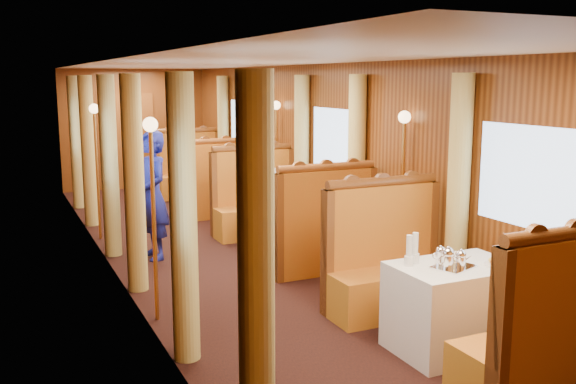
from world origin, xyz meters
TOP-DOWN VIEW (x-y plane):
  - floor at (0.00, 0.00)m, footprint 3.00×12.00m
  - ceiling at (0.00, 0.00)m, footprint 3.00×12.00m
  - wall_far at (0.00, 6.00)m, footprint 3.00×0.01m
  - wall_left at (-1.50, 0.00)m, footprint 0.01×12.00m
  - wall_right at (1.50, 0.00)m, footprint 0.01×12.00m
  - doorway_far at (0.00, 5.97)m, footprint 0.80×0.04m
  - table_near at (0.75, -3.50)m, footprint 1.05×0.72m
  - banquette_near_fwd at (0.75, -4.51)m, footprint 1.30×0.55m
  - banquette_near_aft at (0.75, -2.49)m, footprint 1.30×0.55m
  - table_mid at (0.75, 0.00)m, footprint 1.05×0.72m
  - banquette_mid_fwd at (0.75, -1.01)m, footprint 1.30×0.55m
  - banquette_mid_aft at (0.75, 1.01)m, footprint 1.30×0.55m
  - table_far at (0.75, 3.50)m, footprint 1.05×0.72m
  - banquette_far_fwd at (0.75, 2.49)m, footprint 1.30×0.55m
  - banquette_far_aft at (0.75, 4.51)m, footprint 1.30×0.55m
  - tea_tray at (0.67, -3.56)m, footprint 0.41×0.36m
  - teapot_left at (0.60, -3.56)m, footprint 0.19×0.15m
  - teapot_right at (0.71, -3.59)m, footprint 0.16×0.13m
  - teapot_back at (0.64, -3.41)m, footprint 0.15×0.12m
  - fruit_plate at (1.05, -3.65)m, footprint 0.21×0.21m
  - cup_inboard at (0.36, -3.35)m, footprint 0.08×0.08m
  - cup_outboard at (0.46, -3.31)m, footprint 0.08×0.08m
  - rose_vase_mid at (0.78, 0.04)m, footprint 0.06×0.06m
  - rose_vase_far at (0.71, 3.49)m, footprint 0.06×0.06m
  - window_left_near at (-1.49, -3.50)m, footprint 0.01×1.20m
  - curtain_left_near_a at (-1.38, -4.28)m, footprint 0.22×0.22m
  - curtain_left_near_b at (-1.38, -2.72)m, footprint 0.22×0.22m
  - window_right_near at (1.49, -3.50)m, footprint 0.01×1.20m
  - curtain_right_near_b at (1.38, -2.72)m, footprint 0.22×0.22m
  - window_left_mid at (-1.49, 0.00)m, footprint 0.01×1.20m
  - curtain_left_mid_a at (-1.38, -0.78)m, footprint 0.22×0.22m
  - curtain_left_mid_b at (-1.38, 0.78)m, footprint 0.22×0.22m
  - window_right_mid at (1.49, 0.00)m, footprint 0.01×1.20m
  - curtain_right_mid_a at (1.38, -0.78)m, footprint 0.22×0.22m
  - curtain_right_mid_b at (1.38, 0.78)m, footprint 0.22×0.22m
  - window_left_far at (-1.49, 3.50)m, footprint 0.01×1.20m
  - curtain_left_far_a at (-1.38, 2.72)m, footprint 0.22×0.22m
  - curtain_left_far_b at (-1.38, 4.28)m, footprint 0.22×0.22m
  - window_right_far at (1.49, 3.50)m, footprint 0.01×1.20m
  - curtain_right_far_a at (1.38, 2.72)m, footprint 0.22×0.22m
  - curtain_right_far_b at (1.38, 4.28)m, footprint 0.22×0.22m
  - sconce_left_fore at (-1.40, -1.75)m, footprint 0.14×0.14m
  - sconce_right_fore at (1.40, -1.75)m, footprint 0.14×0.14m
  - sconce_left_aft at (-1.40, 1.75)m, footprint 0.14×0.14m
  - sconce_right_aft at (1.40, 1.75)m, footprint 0.14×0.14m
  - steward at (-0.92, 0.40)m, footprint 0.48×0.65m
  - passenger at (0.75, 0.78)m, footprint 0.40×0.44m

SIDE VIEW (x-z plane):
  - floor at x=0.00m, z-range -0.01..0.01m
  - table_near at x=0.75m, z-range 0.00..0.75m
  - table_mid at x=0.75m, z-range 0.00..0.75m
  - table_far at x=0.75m, z-range 0.00..0.75m
  - banquette_near_fwd at x=0.75m, z-range -0.25..1.09m
  - banquette_near_aft at x=0.75m, z-range -0.25..1.09m
  - banquette_mid_fwd at x=0.75m, z-range -0.25..1.09m
  - banquette_mid_aft at x=0.75m, z-range -0.25..1.09m
  - banquette_far_fwd at x=0.75m, z-range -0.25..1.09m
  - banquette_far_aft at x=0.75m, z-range -0.25..1.09m
  - passenger at x=0.75m, z-range 0.36..1.12m
  - tea_tray at x=0.67m, z-range 0.75..0.76m
  - fruit_plate at x=1.05m, z-range 0.74..0.80m
  - teapot_back at x=0.64m, z-range 0.75..0.87m
  - teapot_right at x=0.71m, z-range 0.75..0.87m
  - teapot_left at x=0.60m, z-range 0.75..0.89m
  - steward at x=-0.92m, z-range 0.00..1.65m
  - cup_inboard at x=0.36m, z-range 0.72..0.99m
  - cup_outboard at x=0.46m, z-range 0.72..0.99m
  - rose_vase_mid at x=0.78m, z-range 0.75..1.11m
  - rose_vase_far at x=0.71m, z-range 0.75..1.11m
  - doorway_far at x=0.00m, z-range 0.00..2.00m
  - curtain_left_near_a at x=-1.38m, z-range 0.00..2.35m
  - curtain_left_near_b at x=-1.38m, z-range 0.00..2.35m
  - curtain_right_near_b at x=1.38m, z-range 0.00..2.35m
  - curtain_left_mid_a at x=-1.38m, z-range 0.00..2.35m
  - curtain_left_mid_b at x=-1.38m, z-range 0.00..2.35m
  - curtain_right_mid_a at x=1.38m, z-range 0.00..2.35m
  - curtain_right_mid_b at x=1.38m, z-range 0.00..2.35m
  - curtain_left_far_a at x=-1.38m, z-range 0.00..2.35m
  - curtain_left_far_b at x=-1.38m, z-range 0.00..2.35m
  - curtain_right_far_a at x=1.38m, z-range 0.00..2.35m
  - curtain_right_far_b at x=1.38m, z-range 0.00..2.35m
  - wall_far at x=0.00m, z-range 0.00..2.50m
  - wall_left at x=-1.50m, z-range 0.00..2.50m
  - wall_right at x=1.50m, z-range 0.00..2.50m
  - sconce_left_fore at x=-1.40m, z-range 0.41..2.36m
  - sconce_right_fore at x=1.40m, z-range 0.41..2.36m
  - sconce_left_aft at x=-1.40m, z-range 0.41..2.36m
  - sconce_right_aft at x=1.40m, z-range 0.41..2.36m
  - window_left_near at x=-1.49m, z-range 1.00..1.90m
  - window_right_near at x=1.49m, z-range 1.00..1.90m
  - window_left_mid at x=-1.49m, z-range 1.00..1.90m
  - window_right_mid at x=1.49m, z-range 1.00..1.90m
  - window_left_far at x=-1.49m, z-range 1.00..1.90m
  - window_right_far at x=1.49m, z-range 1.00..1.90m
  - ceiling at x=0.00m, z-range 2.49..2.51m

